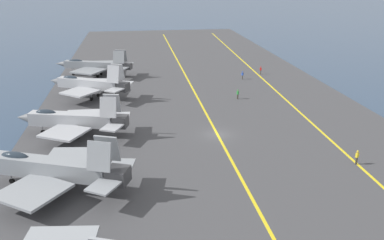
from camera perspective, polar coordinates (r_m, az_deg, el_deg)
ground_plane at (r=57.80m, az=3.58°, el=-2.40°), size 2000.00×2000.00×0.00m
carrier_deck at (r=57.72m, az=3.58°, el=-2.22°), size 216.27×54.82×0.40m
deck_stripe_foul_line at (r=62.37m, az=17.28°, el=-1.18°), size 194.56×6.47×0.01m
deck_stripe_centerline at (r=57.64m, az=3.58°, el=-2.03°), size 194.64×0.36×0.01m
parked_jet_second at (r=45.04m, az=-19.06°, el=-6.41°), size 13.98×17.47×6.36m
parked_jet_third at (r=58.80m, az=-16.31°, el=0.05°), size 12.34×16.08×6.04m
parked_jet_fourth at (r=75.42m, az=-14.15°, el=4.92°), size 12.49×15.66×6.56m
parked_jet_fifth at (r=91.54m, az=-13.43°, el=7.50°), size 13.52×17.32×5.89m
crew_red_vest at (r=92.61m, az=9.61°, el=6.95°), size 0.41×0.46×1.76m
crew_yellow_vest at (r=52.34m, az=22.15°, el=-4.79°), size 0.41×0.46×1.80m
crew_green_vest at (r=73.71m, az=6.44°, el=3.68°), size 0.43×0.34×1.76m
crew_blue_vest at (r=87.58m, az=7.09°, el=6.31°), size 0.46×0.40×1.75m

